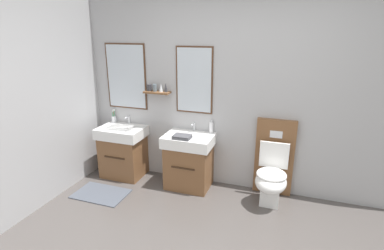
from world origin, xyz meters
TOP-DOWN VIEW (x-y plane):
  - wall_back at (-0.02, 1.80)m, footprint 4.49×0.27m
  - bath_mat at (-1.62, 0.92)m, footprint 0.68×0.44m
  - vanity_sink_left at (-1.62, 1.52)m, footprint 0.64×0.50m
  - tap_on_left_sink at (-1.62, 1.71)m, footprint 0.03×0.13m
  - vanity_sink_right at (-0.61, 1.52)m, footprint 0.64×0.50m
  - tap_on_right_sink at (-0.61, 1.71)m, footprint 0.03×0.13m
  - toilet at (0.47, 1.54)m, footprint 0.48×0.62m
  - toothbrush_cup at (-1.86, 1.70)m, footprint 0.07×0.07m
  - soap_dispenser at (-0.36, 1.71)m, footprint 0.06×0.06m
  - folded_hand_towel at (-0.65, 1.37)m, footprint 0.22×0.16m

SIDE VIEW (x-z plane):
  - bath_mat at x=-1.62m, z-range 0.00..0.01m
  - toilet at x=0.47m, z-range -0.12..0.88m
  - vanity_sink_left at x=-1.62m, z-range 0.02..0.75m
  - vanity_sink_right at x=-0.61m, z-range 0.02..0.75m
  - folded_hand_towel at x=-0.65m, z-range 0.73..0.78m
  - toothbrush_cup at x=-1.86m, z-range 0.69..0.89m
  - tap_on_left_sink at x=-1.62m, z-range 0.75..0.86m
  - tap_on_right_sink at x=-0.61m, z-range 0.75..0.86m
  - soap_dispenser at x=-0.36m, z-range 0.72..0.90m
  - wall_back at x=-0.02m, z-range 0.00..2.71m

